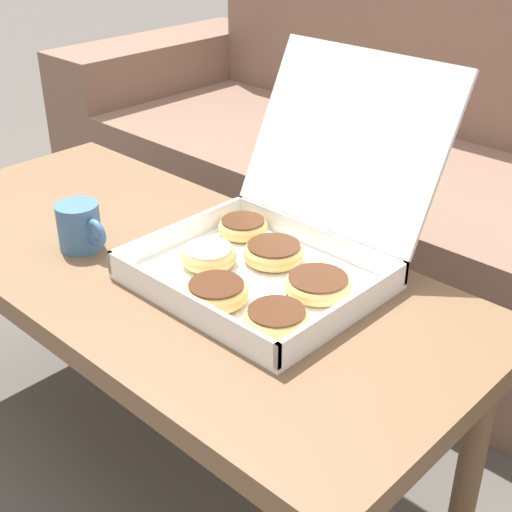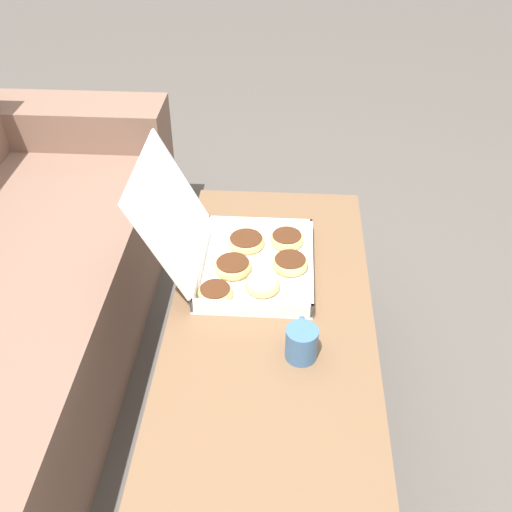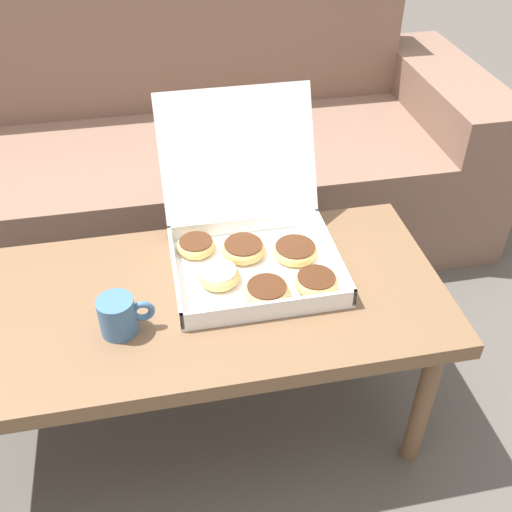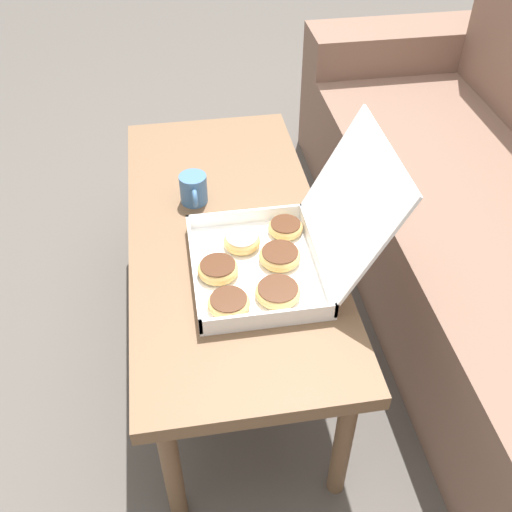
# 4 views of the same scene
# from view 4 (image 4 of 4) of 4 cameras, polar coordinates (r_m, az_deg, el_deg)

# --- Properties ---
(ground_plane) EXTENTS (12.00, 12.00, 0.00)m
(ground_plane) POSITION_cam_4_polar(r_m,az_deg,el_deg) (1.94, 1.01, -7.56)
(ground_plane) COLOR #514C47
(coffee_table) EXTENTS (1.17, 0.52, 0.46)m
(coffee_table) POSITION_cam_4_polar(r_m,az_deg,el_deg) (1.63, -2.72, 1.40)
(coffee_table) COLOR brown
(coffee_table) RESTS_ON ground_plane
(pastry_box) EXTENTS (0.38, 0.45, 0.33)m
(pastry_box) POSITION_cam_4_polar(r_m,az_deg,el_deg) (1.44, 1.70, 0.25)
(pastry_box) COLOR white
(pastry_box) RESTS_ON coffee_table
(coffee_mug) EXTENTS (0.11, 0.08, 0.08)m
(coffee_mug) POSITION_cam_4_polar(r_m,az_deg,el_deg) (1.68, -5.97, 6.33)
(coffee_mug) COLOR #3D6693
(coffee_mug) RESTS_ON coffee_table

